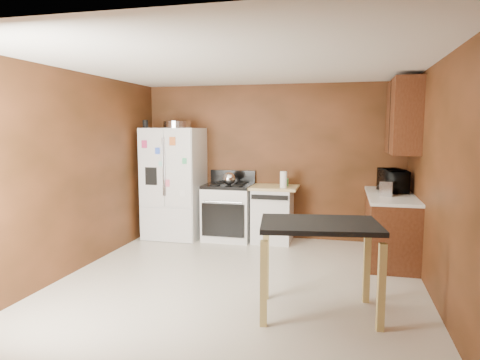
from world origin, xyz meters
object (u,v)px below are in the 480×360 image
at_px(toaster, 387,188).
at_px(microwave, 393,182).
at_px(roasting_pan, 177,125).
at_px(kettle, 229,179).
at_px(gas_range, 229,211).
at_px(refrigerator, 174,183).
at_px(green_canister, 285,182).
at_px(dishwasher, 273,213).
at_px(island, 319,237).
at_px(pen_cup, 145,124).
at_px(paper_towel, 284,180).

relative_size(toaster, microwave, 0.51).
bearing_deg(toaster, roasting_pan, -176.01).
height_order(kettle, toaster, kettle).
bearing_deg(gas_range, refrigerator, -176.19).
height_order(green_canister, refrigerator, refrigerator).
xyz_separation_m(kettle, dishwasher, (0.69, 0.11, -0.55)).
relative_size(microwave, island, 0.44).
xyz_separation_m(gas_range, dishwasher, (0.72, 0.02, -0.01)).
bearing_deg(pen_cup, toaster, -5.94).
bearing_deg(paper_towel, kettle, 177.46).
bearing_deg(roasting_pan, refrigerator, -158.70).
height_order(pen_cup, paper_towel, pen_cup).
bearing_deg(microwave, kettle, 71.48).
bearing_deg(dishwasher, toaster, -19.99).
bearing_deg(kettle, pen_cup, -175.54).
bearing_deg(green_canister, paper_towel, -88.01).
relative_size(roasting_pan, refrigerator, 0.24).
bearing_deg(refrigerator, dishwasher, 2.99).
distance_m(pen_cup, paper_towel, 2.40).
relative_size(paper_towel, toaster, 0.94).
xyz_separation_m(roasting_pan, refrigerator, (-0.06, -0.02, -0.95)).
bearing_deg(roasting_pan, gas_range, 2.49).
relative_size(green_canister, microwave, 0.22).
distance_m(roasting_pan, microwave, 3.43).
relative_size(kettle, paper_towel, 0.81).
height_order(pen_cup, dishwasher, pen_cup).
bearing_deg(kettle, dishwasher, 9.07).
height_order(toaster, island, toaster).
bearing_deg(roasting_pan, microwave, -3.40).
bearing_deg(kettle, gas_range, 112.28).
distance_m(pen_cup, gas_range, 1.94).
distance_m(green_canister, dishwasher, 0.54).
xyz_separation_m(kettle, green_canister, (0.86, 0.20, -0.05)).
bearing_deg(dishwasher, island, -71.07).
distance_m(green_canister, microwave, 1.62).
relative_size(kettle, refrigerator, 0.11).
height_order(pen_cup, microwave, pen_cup).
bearing_deg(island, gas_range, 122.32).
distance_m(paper_towel, refrigerator, 1.82).
xyz_separation_m(paper_towel, gas_range, (-0.91, 0.12, -0.55)).
xyz_separation_m(kettle, gas_range, (-0.03, 0.09, -0.54)).
relative_size(pen_cup, dishwasher, 0.14).
distance_m(kettle, gas_range, 0.55).
distance_m(roasting_pan, paper_towel, 1.95).
height_order(green_canister, island, green_canister).
relative_size(green_canister, toaster, 0.44).
height_order(refrigerator, dishwasher, refrigerator).
xyz_separation_m(gas_range, island, (1.59, -2.51, 0.30)).
distance_m(pen_cup, dishwasher, 2.50).
bearing_deg(gas_range, paper_towel, -7.76).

